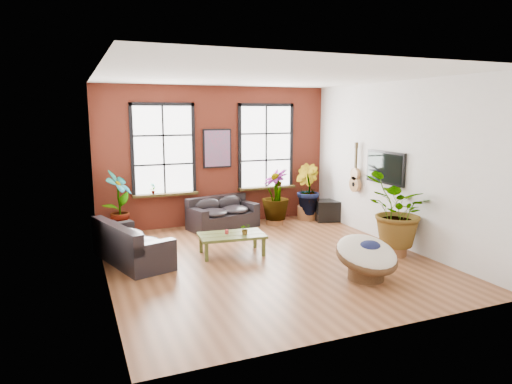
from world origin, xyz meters
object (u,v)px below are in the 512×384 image
(sofa_back, at_px, (222,214))
(sofa_left, at_px, (130,244))
(coffee_table, at_px, (232,236))
(papasan_chair, at_px, (367,256))

(sofa_back, height_order, sofa_left, sofa_left)
(coffee_table, bearing_deg, sofa_back, 82.38)
(sofa_left, height_order, papasan_chair, papasan_chair)
(sofa_left, bearing_deg, coffee_table, -114.52)
(sofa_back, height_order, papasan_chair, papasan_chair)
(sofa_back, bearing_deg, papasan_chair, -89.20)
(sofa_left, bearing_deg, sofa_back, -69.59)
(sofa_left, relative_size, papasan_chair, 1.79)
(sofa_left, bearing_deg, papasan_chair, -140.91)
(sofa_back, bearing_deg, sofa_left, -157.16)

